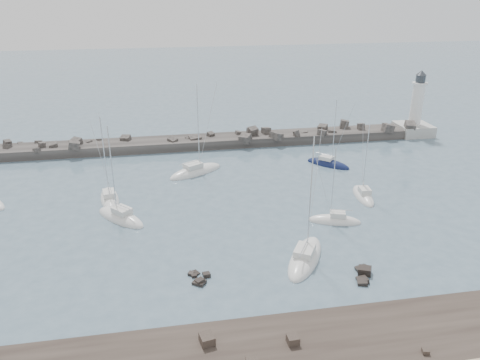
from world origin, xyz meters
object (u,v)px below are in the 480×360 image
at_px(sailboat_3, 110,200).
at_px(sailboat_5, 121,218).
at_px(sailboat_8, 334,221).
at_px(sailboat_4, 196,172).
at_px(sailboat_7, 328,164).
at_px(sailboat_9, 363,196).
at_px(sailboat_6, 305,258).
at_px(lighthouse, 414,121).

bearing_deg(sailboat_3, sailboat_5, -72.99).
height_order(sailboat_5, sailboat_8, sailboat_5).
distance_m(sailboat_3, sailboat_4, 16.53).
relative_size(sailboat_4, sailboat_5, 1.14).
xyz_separation_m(sailboat_7, sailboat_9, (0.55, -14.23, 0.01)).
bearing_deg(sailboat_4, sailboat_3, -147.11).
distance_m(sailboat_3, sailboat_7, 38.97).
bearing_deg(sailboat_8, sailboat_9, 43.88).
xyz_separation_m(sailboat_3, sailboat_4, (13.88, 8.98, 0.00)).
bearing_deg(sailboat_5, sailboat_6, -33.11).
distance_m(sailboat_4, sailboat_8, 27.71).
bearing_deg(sailboat_3, sailboat_9, -8.25).
relative_size(sailboat_5, sailboat_7, 1.11).
relative_size(lighthouse, sailboat_4, 0.88).
distance_m(sailboat_3, sailboat_8, 33.70).
relative_size(sailboat_7, sailboat_9, 1.06).
height_order(sailboat_8, sailboat_9, sailboat_9).
xyz_separation_m(lighthouse, sailboat_7, (-24.74, -14.72, -2.95)).
xyz_separation_m(lighthouse, sailboat_8, (-31.49, -35.97, -2.95)).
distance_m(sailboat_4, sailboat_5, 19.55).
bearing_deg(sailboat_9, sailboat_7, 92.22).
bearing_deg(lighthouse, sailboat_7, -149.25).
bearing_deg(sailboat_6, sailboat_7, 65.33).
height_order(sailboat_4, sailboat_7, sailboat_4).
bearing_deg(sailboat_6, sailboat_5, 146.89).
height_order(sailboat_3, sailboat_7, sailboat_3).
xyz_separation_m(sailboat_4, sailboat_9, (24.67, -14.56, -0.00)).
height_order(sailboat_7, sailboat_9, sailboat_7).
height_order(lighthouse, sailboat_5, lighthouse).
xyz_separation_m(sailboat_4, sailboat_7, (24.12, -0.34, -0.01)).
xyz_separation_m(sailboat_5, sailboat_8, (29.24, -6.06, -0.01)).
bearing_deg(sailboat_5, sailboat_8, -11.71).
relative_size(sailboat_6, sailboat_9, 1.32).
height_order(sailboat_6, sailboat_9, sailboat_6).
distance_m(lighthouse, sailboat_6, 58.83).
xyz_separation_m(lighthouse, sailboat_6, (-38.41, -44.47, -2.94)).
bearing_deg(sailboat_6, sailboat_9, 47.53).
xyz_separation_m(sailboat_3, sailboat_8, (31.25, -12.61, -0.00)).
height_order(sailboat_5, sailboat_7, sailboat_5).
xyz_separation_m(sailboat_6, sailboat_9, (14.22, 15.53, -0.00)).
height_order(sailboat_6, sailboat_8, sailboat_6).
xyz_separation_m(lighthouse, sailboat_3, (-62.74, -23.35, -2.94)).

